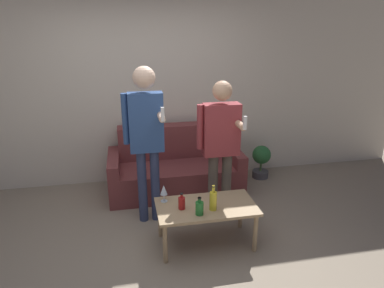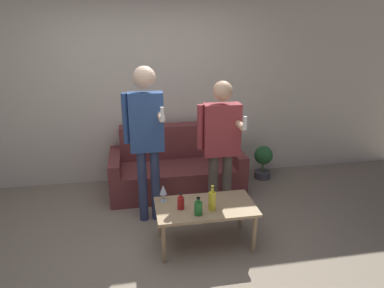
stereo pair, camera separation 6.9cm
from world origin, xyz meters
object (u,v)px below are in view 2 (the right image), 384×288
at_px(couch, 176,168).
at_px(person_standing_left, 146,131).
at_px(bottle_orange, 198,208).
at_px(person_standing_right, 221,140).
at_px(coffee_table, 205,210).

height_order(couch, person_standing_left, person_standing_left).
distance_m(bottle_orange, person_standing_left, 1.02).
height_order(person_standing_left, person_standing_right, person_standing_left).
xyz_separation_m(couch, person_standing_right, (0.40, -0.81, 0.65)).
distance_m(coffee_table, person_standing_left, 1.04).
bearing_deg(couch, coffee_table, -84.82).
bearing_deg(couch, person_standing_left, -118.74).
bearing_deg(person_standing_left, person_standing_right, -4.22).
relative_size(coffee_table, person_standing_left, 0.56).
bearing_deg(couch, bottle_orange, -89.38).
bearing_deg(person_standing_left, bottle_orange, -59.78).
distance_m(couch, coffee_table, 1.34).
distance_m(coffee_table, person_standing_right, 0.81).
distance_m(couch, person_standing_left, 1.16).
bearing_deg(bottle_orange, coffee_table, 55.45).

